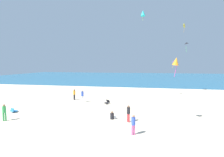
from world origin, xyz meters
TOP-DOWN VIEW (x-y plane):
  - ground_plane at (0.00, 10.00)m, footprint 120.00×120.00m
  - ocean_water at (0.00, 56.53)m, footprint 120.00×60.00m
  - beach_chair_far_left at (-1.13, 11.15)m, footprint 0.82×0.86m
  - beach_chair_far_right at (-10.31, 5.64)m, footprint 0.73×0.77m
  - person_0 at (2.69, 2.41)m, footprint 0.42×0.42m
  - person_2 at (-4.69, 11.48)m, footprint 0.44×0.44m
  - person_3 at (-6.35, 12.59)m, footprint 0.42×0.42m
  - person_5 at (0.57, 5.50)m, footprint 0.62×0.69m
  - person_6 at (-9.11, 3.24)m, footprint 0.43×0.43m
  - person_7 at (2.13, 4.96)m, footprint 0.43×0.43m
  - kite_black at (11.21, 22.28)m, footprint 0.79×0.95m
  - kite_purple at (9.93, 27.18)m, footprint 0.40×0.46m
  - kite_teal at (3.34, 15.06)m, footprint 0.75×0.79m
  - kite_yellow at (12.00, 27.51)m, footprint 0.66×0.96m
  - kite_orange at (6.11, 5.39)m, footprint 0.84×0.84m

SIDE VIEW (x-z plane):
  - ground_plane at x=0.00m, z-range 0.00..0.00m
  - ocean_water at x=0.00m, z-range 0.00..0.05m
  - beach_chair_far_right at x=-10.31m, z-range -0.03..0.46m
  - beach_chair_far_left at x=-1.13m, z-range -0.03..0.51m
  - person_5 at x=0.57m, z-range -0.10..0.67m
  - person_0 at x=2.69m, z-range 0.12..1.64m
  - person_7 at x=2.13m, z-range 0.12..1.66m
  - person_6 at x=-9.11m, z-range 0.12..1.69m
  - person_3 at x=-6.35m, z-range 0.12..1.69m
  - person_2 at x=-4.69m, z-range 0.13..1.83m
  - kite_orange at x=6.11m, z-range 4.60..6.31m
  - kite_purple at x=9.93m, z-range 4.93..6.48m
  - kite_black at x=11.21m, z-range 8.07..9.95m
  - kite_teal at x=3.34m, z-range 11.80..13.28m
  - kite_yellow at x=12.00m, z-range 12.24..14.25m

